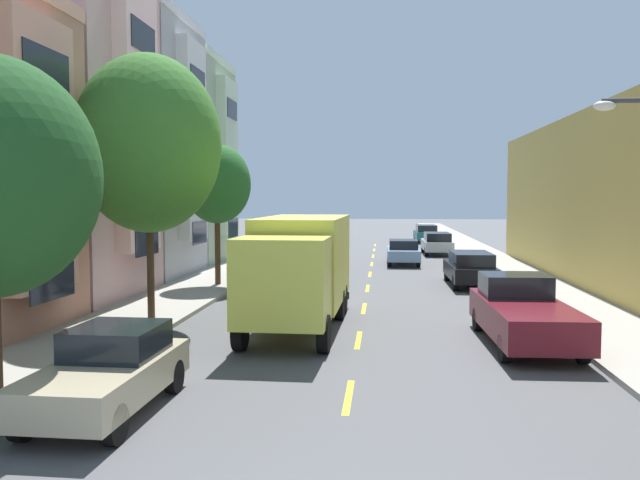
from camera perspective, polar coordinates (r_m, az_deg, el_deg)
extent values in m
plane|color=#4C4C4F|center=(35.47, 4.54, -2.46)|extent=(160.00, 160.00, 0.00)
cube|color=#A39E93|center=(34.36, -7.46, -2.57)|extent=(3.20, 120.00, 0.14)
cube|color=#A39E93|center=(34.09, 16.51, -2.74)|extent=(3.20, 120.00, 0.14)
cube|color=yellow|center=(12.87, 2.54, -13.65)|extent=(0.14, 2.20, 0.01)
cube|color=yellow|center=(17.69, 3.42, -8.80)|extent=(0.14, 2.20, 0.01)
cube|color=yellow|center=(22.60, 3.91, -6.04)|extent=(0.14, 2.20, 0.01)
cube|color=yellow|center=(27.54, 4.22, -4.26)|extent=(0.14, 2.20, 0.01)
cube|color=yellow|center=(32.49, 4.44, -3.03)|extent=(0.14, 2.20, 0.01)
cube|color=yellow|center=(37.46, 4.59, -2.12)|extent=(0.14, 2.20, 0.01)
cube|color=yellow|center=(42.44, 4.72, -1.43)|extent=(0.14, 2.20, 0.01)
cube|color=yellow|center=(47.42, 4.81, -0.88)|extent=(0.14, 2.20, 0.01)
cube|color=yellow|center=(52.40, 4.89, -0.44)|extent=(0.14, 2.20, 0.01)
cube|color=#E19B83|center=(18.72, -23.58, 6.96)|extent=(0.55, 3.04, 7.22)
cube|color=#1E232D|center=(18.67, -22.52, -3.25)|extent=(0.04, 2.31, 1.10)
cube|color=#1E232D|center=(18.55, -22.74, 5.30)|extent=(0.04, 2.31, 1.10)
cube|color=#1E232D|center=(18.84, -22.96, 13.76)|extent=(0.04, 2.31, 1.10)
cube|color=#FECACA|center=(25.14, -15.84, 10.17)|extent=(0.55, 3.04, 9.70)
cube|color=#1E232D|center=(24.93, -15.02, -0.06)|extent=(0.04, 2.31, 1.10)
cube|color=#1E232D|center=(24.96, -15.17, 8.51)|extent=(0.04, 2.31, 1.10)
cube|color=#1E232D|center=(25.55, -15.32, 16.88)|extent=(0.04, 2.31, 1.10)
cube|color=#A8A8AD|center=(34.09, -21.86, 7.17)|extent=(12.55, 6.74, 12.05)
cube|color=silver|center=(32.80, -12.25, 18.57)|extent=(0.60, 6.74, 0.44)
cube|color=silver|center=(31.66, -11.19, 8.52)|extent=(0.55, 3.04, 9.40)
cube|color=#1E232D|center=(31.51, -10.57, 0.66)|extent=(0.04, 2.31, 1.10)
cube|color=#1E232D|center=(31.53, -10.65, 7.23)|extent=(0.04, 2.31, 1.10)
cube|color=#1E232D|center=(31.95, -10.73, 13.71)|extent=(0.04, 2.31, 1.10)
cube|color=#99AD8E|center=(40.26, -16.92, 6.31)|extent=(12.01, 6.74, 11.48)
cube|color=beige|center=(39.18, -9.01, 15.29)|extent=(0.60, 6.74, 0.44)
cube|color=beige|center=(38.33, -8.16, 7.26)|extent=(0.55, 3.04, 8.95)
cube|color=#1E232D|center=(38.23, -7.67, 1.07)|extent=(0.04, 2.31, 1.10)
cube|color=#1E232D|center=(38.22, -7.72, 6.24)|extent=(0.04, 2.31, 1.10)
cube|color=#1E232D|center=(38.53, -7.76, 11.36)|extent=(0.04, 2.31, 1.10)
cylinder|color=#47331E|center=(20.30, -14.74, -2.15)|extent=(0.22, 0.22, 3.32)
ellipsoid|color=#387028|center=(20.26, -14.92, 8.22)|extent=(4.38, 4.38, 5.36)
cylinder|color=#47331E|center=(27.91, -9.04, -0.78)|extent=(0.24, 0.24, 3.03)
ellipsoid|color=#235B23|center=(27.83, -9.10, 4.92)|extent=(2.88, 2.88, 3.36)
cylinder|color=#38383D|center=(14.55, 25.75, 11.05)|extent=(1.10, 0.10, 0.10)
ellipsoid|color=silver|center=(14.38, 23.84, 10.79)|extent=(0.44, 0.28, 0.20)
cube|color=#D8D84C|center=(19.91, -1.42, -1.68)|extent=(2.51, 5.55, 2.60)
cube|color=#D8D84C|center=(16.11, -3.40, -3.70)|extent=(2.34, 1.95, 2.20)
cube|color=black|center=(15.17, -4.00, -2.33)|extent=(2.02, 0.12, 0.97)
cube|color=black|center=(22.73, -0.45, -4.88)|extent=(2.40, 0.21, 0.24)
cylinder|color=black|center=(16.49, -7.07, -8.06)|extent=(0.30, 0.97, 0.96)
cylinder|color=black|center=(16.13, 0.34, -8.30)|extent=(0.30, 0.97, 0.96)
cylinder|color=black|center=(21.79, -3.60, -5.13)|extent=(0.30, 0.97, 0.96)
cylinder|color=black|center=(21.51, 1.99, -5.25)|extent=(0.30, 0.97, 0.96)
cylinder|color=black|center=(20.72, -4.15, -5.60)|extent=(0.30, 0.97, 0.96)
cylinder|color=black|center=(20.43, 1.73, -5.73)|extent=(0.30, 0.97, 0.96)
cube|color=silver|center=(40.89, -1.50, -0.72)|extent=(1.76, 4.01, 0.62)
cube|color=black|center=(41.32, -1.42, 0.14)|extent=(1.54, 1.69, 0.55)
cylinder|color=black|center=(39.67, -2.83, -1.31)|extent=(0.22, 0.66, 0.66)
cylinder|color=black|center=(39.48, -0.64, -1.33)|extent=(0.22, 0.66, 0.66)
cylinder|color=black|center=(42.35, -2.30, -0.99)|extent=(0.22, 0.66, 0.66)
cylinder|color=black|center=(42.18, -0.26, -1.00)|extent=(0.22, 0.66, 0.66)
cube|color=#B2B5BA|center=(44.19, 10.27, -0.44)|extent=(1.87, 4.72, 0.62)
cube|color=black|center=(43.78, 10.32, 0.29)|extent=(1.63, 2.84, 0.55)
cylinder|color=black|center=(45.88, 11.08, -0.69)|extent=(0.23, 0.66, 0.66)
cylinder|color=black|center=(45.73, 9.09, -0.68)|extent=(0.23, 0.66, 0.66)
cylinder|color=black|center=(42.71, 11.53, -1.02)|extent=(0.23, 0.66, 0.66)
cylinder|color=black|center=(42.56, 9.39, -1.01)|extent=(0.23, 0.66, 0.66)
cube|color=#195B60|center=(56.09, 9.33, 0.46)|extent=(1.92, 4.74, 0.62)
cube|color=black|center=(55.69, 9.37, 1.04)|extent=(1.66, 2.85, 0.55)
cylinder|color=black|center=(57.77, 9.98, 0.24)|extent=(0.23, 0.66, 0.66)
cylinder|color=black|center=(57.64, 8.40, 0.25)|extent=(0.23, 0.66, 0.66)
cylinder|color=black|center=(54.60, 10.31, 0.03)|extent=(0.23, 0.66, 0.66)
cylinder|color=black|center=(54.46, 8.63, 0.04)|extent=(0.23, 0.66, 0.66)
cube|color=tan|center=(12.30, -18.38, -11.57)|extent=(1.82, 4.03, 0.62)
cube|color=black|center=(12.59, -17.50, -8.46)|extent=(1.56, 1.71, 0.55)
cylinder|color=black|center=(11.60, -24.81, -14.28)|extent=(0.23, 0.66, 0.66)
cylinder|color=black|center=(10.91, -17.73, -15.27)|extent=(0.23, 0.66, 0.66)
cylinder|color=black|center=(13.89, -18.83, -11.14)|extent=(0.23, 0.66, 0.66)
cylinder|color=black|center=(13.32, -12.79, -11.67)|extent=(0.23, 0.66, 0.66)
cube|color=#333338|center=(27.78, -4.65, -2.87)|extent=(1.88, 4.72, 0.62)
cube|color=black|center=(28.08, -4.51, -1.60)|extent=(1.64, 2.84, 0.55)
cylinder|color=black|center=(26.43, -7.01, -3.90)|extent=(0.23, 0.66, 0.66)
cylinder|color=black|center=(26.11, -3.58, -3.98)|extent=(0.23, 0.66, 0.66)
cylinder|color=black|center=(29.53, -5.58, -3.09)|extent=(0.23, 0.66, 0.66)
cylinder|color=black|center=(29.24, -2.50, -3.14)|extent=(0.23, 0.66, 0.66)
cube|color=black|center=(28.93, 13.08, -2.69)|extent=(1.87, 4.72, 0.62)
cube|color=black|center=(28.50, 13.21, -1.61)|extent=(1.63, 2.84, 0.55)
cylinder|color=black|center=(30.65, 14.14, -2.93)|extent=(0.23, 0.66, 0.66)
cylinder|color=black|center=(30.44, 11.16, -2.93)|extent=(0.23, 0.66, 0.66)
cylinder|color=black|center=(27.52, 15.20, -3.70)|extent=(0.23, 0.66, 0.66)
cylinder|color=black|center=(27.29, 11.88, -3.72)|extent=(0.23, 0.66, 0.66)
cube|color=maroon|center=(17.72, 17.64, -6.56)|extent=(2.15, 5.35, 0.80)
cube|color=black|center=(18.73, 16.84, -3.82)|extent=(1.80, 1.64, 0.60)
cylinder|color=black|center=(19.73, 18.90, -6.72)|extent=(0.24, 0.67, 0.66)
cylinder|color=black|center=(19.35, 13.77, -6.83)|extent=(0.24, 0.67, 0.66)
cylinder|color=black|center=(16.34, 22.19, -8.96)|extent=(0.24, 0.67, 0.66)
cylinder|color=black|center=(15.88, 16.00, -9.19)|extent=(0.24, 0.67, 0.66)
cube|color=#194C28|center=(56.57, 0.60, 0.63)|extent=(2.04, 5.32, 0.80)
cube|color=black|center=(55.38, 0.51, 1.28)|extent=(1.77, 1.60, 0.60)
cylinder|color=black|center=(54.88, -0.47, 0.11)|extent=(0.23, 0.66, 0.66)
cylinder|color=black|center=(54.74, 1.38, 0.10)|extent=(0.23, 0.66, 0.66)
cylinder|color=black|center=(58.46, -0.13, 0.34)|extent=(0.23, 0.66, 0.66)
cylinder|color=black|center=(58.33, 1.62, 0.33)|extent=(0.23, 0.66, 0.66)
cube|color=navy|center=(34.41, -2.97, -1.58)|extent=(1.85, 4.05, 0.62)
cube|color=black|center=(34.84, -2.88, -0.54)|extent=(1.58, 1.72, 0.55)
cylinder|color=black|center=(33.21, -4.56, -2.32)|extent=(0.24, 0.67, 0.66)
cylinder|color=black|center=(33.01, -1.95, -2.34)|extent=(0.24, 0.67, 0.66)
cylinder|color=black|center=(35.89, -3.91, -1.86)|extent=(0.24, 0.67, 0.66)
cylinder|color=black|center=(35.71, -1.49, -1.88)|extent=(0.24, 0.67, 0.66)
cube|color=#7A9EC6|center=(37.40, 7.36, -1.19)|extent=(1.80, 4.50, 0.60)
cube|color=black|center=(37.13, 7.38, -0.37)|extent=(1.58, 2.16, 0.50)
cylinder|color=black|center=(38.98, 8.45, -1.44)|extent=(0.22, 0.66, 0.66)
cylinder|color=black|center=(38.93, 6.12, -1.43)|extent=(0.22, 0.66, 0.66)
cylinder|color=black|center=(35.94, 8.69, -1.88)|extent=(0.22, 0.66, 0.66)
cylinder|color=black|center=(35.89, 6.17, -1.87)|extent=(0.22, 0.66, 0.66)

